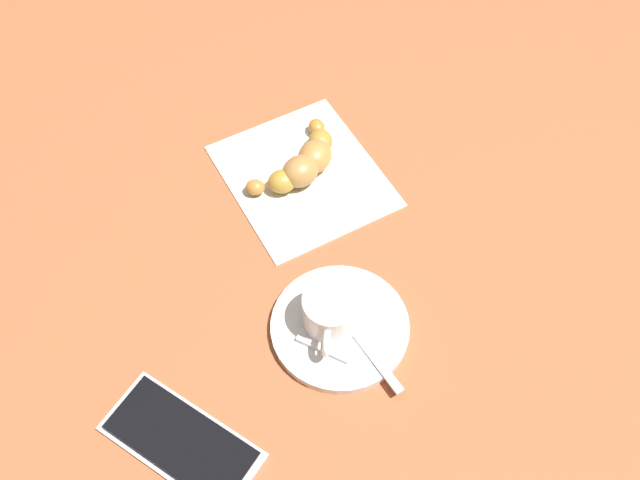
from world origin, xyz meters
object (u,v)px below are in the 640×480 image
saucer (340,327)px  napkin (303,175)px  croissant (304,163)px  teaspoon (352,327)px  espresso_cup (331,312)px  cell_phone (181,441)px  sugar_packet (326,343)px

saucer → napkin: size_ratio=0.73×
saucer → croissant: bearing=160.0°
saucer → teaspoon: 0.02m
espresso_cup → croissant: espresso_cup is taller
espresso_cup → croissant: 0.21m
espresso_cup → croissant: size_ratio=0.52×
napkin → croissant: (-0.00, 0.00, 0.02)m
cell_phone → saucer: bearing=97.5°
croissant → cell_phone: size_ratio=0.81×
cell_phone → espresso_cup: bearing=99.9°
sugar_packet → napkin: size_ratio=0.29×
saucer → teaspoon: (0.01, 0.01, 0.01)m
espresso_cup → cell_phone: bearing=-80.1°
napkin → cell_phone: cell_phone is taller
espresso_cup → napkin: size_ratio=0.36×
espresso_cup → croissant: bearing=157.6°
saucer → napkin: (-0.20, 0.07, -0.00)m
saucer → napkin: saucer is taller
teaspoon → croissant: bearing=162.8°
saucer → espresso_cup: 0.03m
napkin → cell_phone: bearing=-49.6°
espresso_cup → saucer: bearing=43.9°
saucer → sugar_packet: sugar_packet is taller
croissant → teaspoon: bearing=-17.2°
saucer → croissant: croissant is taller
sugar_packet → napkin: bearing=123.1°
napkin → croissant: 0.02m
teaspoon → cell_phone: 0.20m
sugar_packet → cell_phone: size_ratio=0.34×
teaspoon → sugar_packet: bearing=-87.7°
sugar_packet → croissant: size_ratio=0.42×
saucer → espresso_cup: (-0.01, -0.01, 0.03)m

